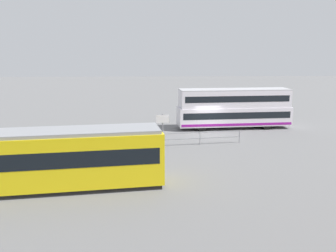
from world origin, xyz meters
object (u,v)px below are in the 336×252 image
object	(u,v)px
tram_yellow	(38,159)
info_sign	(163,123)
pedestrian_near_railing	(149,137)
double_decker_bus	(234,108)

from	to	relation	value
tram_yellow	info_sign	bearing A→B (deg)	-125.26
tram_yellow	info_sign	distance (m)	12.48
pedestrian_near_railing	tram_yellow	bearing A→B (deg)	54.59
tram_yellow	pedestrian_near_railing	world-z (taller)	tram_yellow
double_decker_bus	pedestrian_near_railing	size ratio (longest dim) A/B	6.64
pedestrian_near_railing	double_decker_bus	bearing A→B (deg)	-137.67
double_decker_bus	info_sign	distance (m)	9.53
double_decker_bus	info_sign	size ratio (longest dim) A/B	4.52
double_decker_bus	info_sign	xyz separation A→B (m)	(7.33, 6.08, -0.27)
double_decker_bus	tram_yellow	size ratio (longest dim) A/B	0.81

